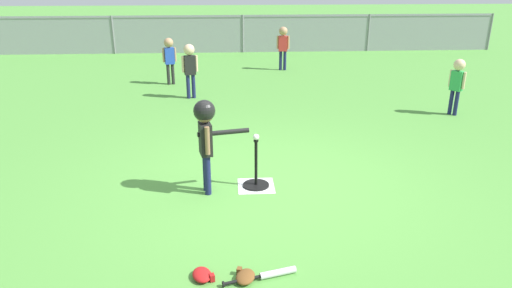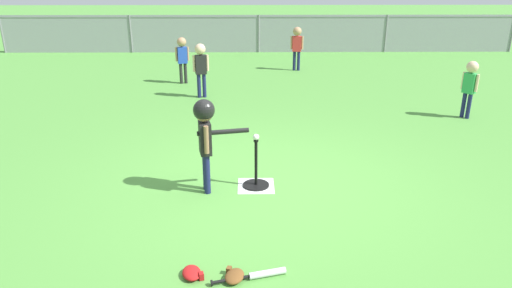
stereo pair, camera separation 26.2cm
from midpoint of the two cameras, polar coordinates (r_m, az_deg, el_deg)
name	(u,v)px [view 2 (the right image)]	position (r m, az deg, el deg)	size (l,w,h in m)	color
ground_plane	(272,186)	(5.69, 3.32, -5.25)	(60.00, 60.00, 0.00)	#51933D
home_plate	(256,186)	(5.69, 1.33, -5.16)	(0.44, 0.44, 0.01)	white
batting_tee	(256,179)	(5.65, 1.33, -4.37)	(0.32, 0.32, 0.60)	black
baseball_on_tee	(256,137)	(5.44, 1.38, 0.85)	(0.07, 0.07, 0.07)	white
batter_child	(205,127)	(5.28, -4.83, 2.07)	(0.63, 0.32, 1.13)	#191E4C
fielder_near_left	(182,54)	(10.80, -8.36, 10.88)	(0.30, 0.21, 1.05)	#262626
fielder_deep_right	(297,43)	(12.18, 5.69, 12.29)	(0.33, 0.22, 1.11)	#191E4C
fielder_deep_left	(201,63)	(9.51, -6.02, 9.85)	(0.32, 0.22, 1.10)	#191E4C
fielder_deep_center	(470,82)	(8.97, 25.60, 6.91)	(0.22, 0.25, 1.01)	#191E4C
spare_bat_silver	(260,275)	(4.14, 2.36, -15.77)	(0.65, 0.22, 0.06)	silver
glove_by_plate	(192,273)	(4.16, -6.01, -15.52)	(0.22, 0.26, 0.07)	#B21919
glove_near_bats	(234,276)	(4.11, -0.80, -15.94)	(0.22, 0.26, 0.07)	brown
outfield_fence	(259,32)	(14.91, 0.85, 13.55)	(16.06, 0.06, 1.15)	slate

